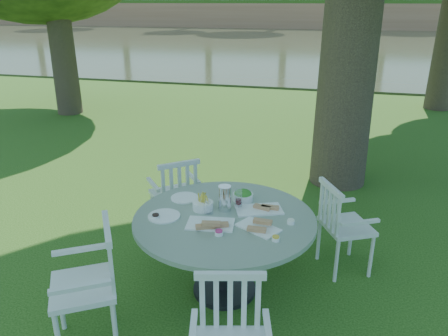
{
  "coord_description": "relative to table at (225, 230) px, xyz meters",
  "views": [
    {
      "loc": [
        1.04,
        -3.8,
        2.44
      ],
      "look_at": [
        0.0,
        0.2,
        0.85
      ],
      "focal_mm": 35.0,
      "sensor_mm": 36.0,
      "label": 1
    }
  ],
  "objects": [
    {
      "name": "chair_ne",
      "position": [
        0.94,
        0.6,
        -0.1
      ],
      "size": [
        0.58,
        0.59,
        0.88
      ],
      "rotation": [
        0.0,
        0.0,
        -4.23
      ],
      "color": "silver",
      "rests_on": "ground"
    },
    {
      "name": "ground",
      "position": [
        -0.22,
        0.63,
        -0.62
      ],
      "size": [
        140.0,
        140.0,
        0.0
      ],
      "primitive_type": "plane",
      "color": "#183C0C",
      "rests_on": "ground"
    },
    {
      "name": "chair_se",
      "position": [
        0.32,
        -1.07,
        -0.1
      ],
      "size": [
        0.54,
        0.52,
        0.88
      ],
      "rotation": [
        0.0,
        0.0,
        0.25
      ],
      "color": "silver",
      "rests_on": "ground"
    },
    {
      "name": "chair_sw",
      "position": [
        -0.76,
        -0.82,
        -0.05
      ],
      "size": [
        0.65,
        0.66,
        0.97
      ],
      "rotation": [
        0.0,
        0.0,
        -1.01
      ],
      "color": "silver",
      "rests_on": "ground"
    },
    {
      "name": "chair_nw",
      "position": [
        -0.75,
        0.83,
        -0.09
      ],
      "size": [
        0.62,
        0.62,
        0.9
      ],
      "rotation": [
        0.0,
        0.0,
        -2.44
      ],
      "color": "silver",
      "rests_on": "ground"
    },
    {
      "name": "tableware",
      "position": [
        -0.05,
        0.1,
        0.17
      ],
      "size": [
        1.21,
        0.79,
        0.22
      ],
      "color": "white",
      "rests_on": "table"
    },
    {
      "name": "table",
      "position": [
        0.0,
        0.0,
        0.0
      ],
      "size": [
        1.53,
        1.53,
        0.74
      ],
      "color": "black",
      "rests_on": "ground"
    },
    {
      "name": "river",
      "position": [
        -0.22,
        23.63,
        -0.62
      ],
      "size": [
        100.0,
        28.0,
        0.12
      ],
      "primitive_type": "cube",
      "color": "#313821",
      "rests_on": "ground"
    }
  ]
}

